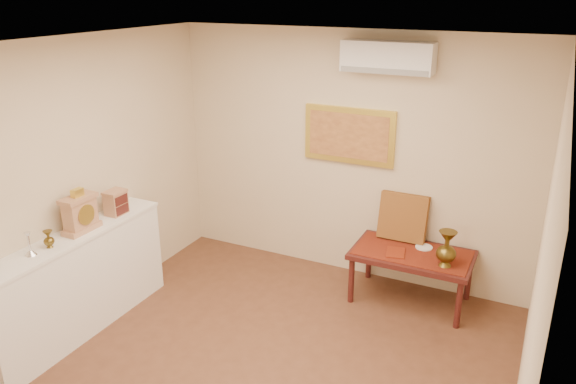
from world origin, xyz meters
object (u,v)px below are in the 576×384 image
Objects in this scene: brass_urn_tall at (447,245)px; wooden_chest at (116,202)px; display_ledge at (78,284)px; low_table at (412,259)px; mantel_clock at (80,213)px.

brass_urn_tall is 3.23m from wooden_chest.
low_table is at bearing 35.10° from display_ledge.
low_table is at bearing 26.00° from wooden_chest.
wooden_chest reaches higher than display_ledge.
display_ledge is at bearing -92.01° from wooden_chest.
display_ledge is 3.27m from low_table.
display_ledge is (-3.03, -1.73, -0.29)m from brass_urn_tall.
wooden_chest is at bearing 89.50° from mantel_clock.
wooden_chest is 0.20× the size of low_table.
low_table is (2.65, 1.29, -0.62)m from wooden_chest.
mantel_clock is at bearing -152.03° from brass_urn_tall.
brass_urn_tall is 1.07× the size of mantel_clock.
wooden_chest is (0.00, 0.45, -0.05)m from mantel_clock.
wooden_chest is (-3.01, -1.14, 0.33)m from brass_urn_tall.
wooden_chest is (0.02, 0.59, 0.61)m from display_ledge.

